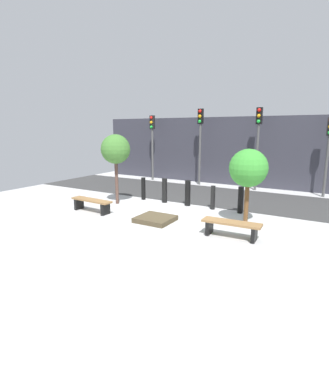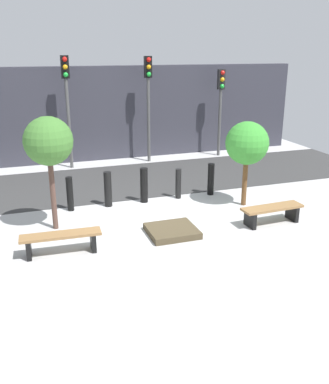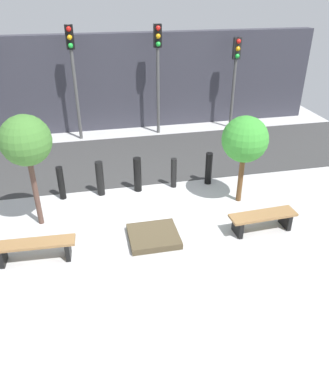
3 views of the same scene
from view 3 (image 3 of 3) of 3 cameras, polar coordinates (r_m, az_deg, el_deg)
ground_plane at (r=9.51m, az=-2.56°, el=-4.36°), size 18.00×18.00×0.00m
road_strip at (r=12.84m, az=-5.56°, el=5.06°), size 18.00×3.97×0.01m
building_facade at (r=15.38m, az=-7.54°, el=16.20°), size 16.20×0.50×3.62m
bench_left at (r=8.53m, az=-19.20°, el=-7.97°), size 1.74×0.47×0.47m
bench_right at (r=9.27m, az=14.71°, el=-3.96°), size 1.65×0.52×0.46m
planter_bed at (r=8.82m, az=-1.68°, el=-6.74°), size 1.15×1.07×0.16m
tree_behind_left_bench at (r=8.93m, az=-20.39°, el=7.23°), size 1.16×1.16×2.78m
tree_behind_right_bench at (r=9.78m, az=12.15°, el=7.77°), size 1.19×1.19×2.39m
bollard_far_left at (r=10.60m, az=-15.48°, el=1.33°), size 0.18×0.18×0.96m
bollard_left at (r=10.55m, az=-9.81°, el=2.05°), size 0.21×0.21×1.00m
bollard_center at (r=10.62m, az=-4.13°, el=2.66°), size 0.22×0.22×1.02m
bollard_right at (r=10.82m, az=1.41°, el=2.92°), size 0.17×0.17×0.90m
bollard_far_right at (r=11.08m, az=6.74°, el=3.59°), size 0.20×0.20×0.97m
traffic_light_mid_west at (r=14.13m, az=-13.80°, el=18.42°), size 0.28×0.27×4.02m
traffic_light_mid_east at (r=14.40m, az=-1.02°, el=19.30°), size 0.28×0.27×3.99m
traffic_light_east at (r=15.33m, az=10.74°, el=18.20°), size 0.28×0.27×3.47m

